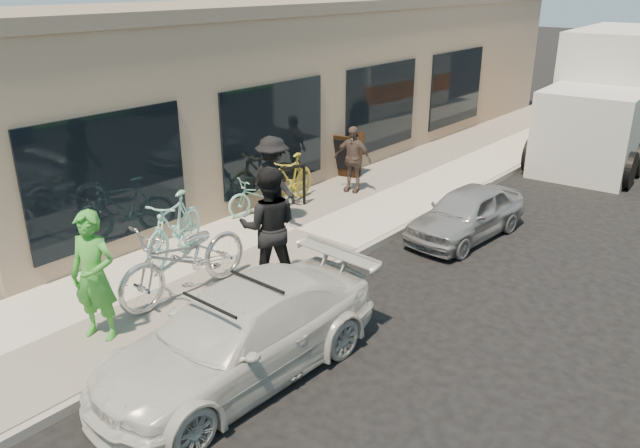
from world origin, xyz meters
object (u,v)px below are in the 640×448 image
Objects in this scene: bystander_b at (352,159)px; sandwich_board at (347,155)px; sedan_silver at (467,213)px; moving_truck at (615,100)px; man_standing at (269,227)px; bike_rack at (292,182)px; woman_rider at (94,276)px; cruiser_bike_c at (290,180)px; bystander_a at (273,181)px; tandem_bike at (185,258)px; sedan_white at (239,335)px; cruiser_bike_b at (261,195)px; cruiser_bike_a at (174,227)px.

sandwich_board is at bearing 119.54° from bystander_b.
sedan_silver is 0.41× the size of moving_truck.
moving_truck reaches higher than sandwich_board.
man_standing reaches higher than sedan_silver.
sandwich_board is at bearing -124.04° from moving_truck.
bike_rack is 3.58m from man_standing.
woman_rider is (1.46, -5.50, 0.36)m from bike_rack.
cruiser_bike_c is (-3.77, -9.49, -0.83)m from moving_truck.
bystander_a is (0.38, -0.96, 0.34)m from bike_rack.
man_standing is (0.66, 2.65, 0.06)m from woman_rider.
bystander_a is (-1.74, 1.89, -0.07)m from man_standing.
woman_rider is 5.87m from cruiser_bike_c.
tandem_bike is (1.89, -6.49, 0.07)m from sandwich_board.
woman_rider is at bearing -90.60° from sandwich_board.
sandwich_board is 3.58m from bystander_a.
sedan_white is (3.43, -4.76, -0.11)m from bike_rack.
moving_truck reaches higher than bike_rack.
woman_rider reaches higher than cruiser_bike_c.
woman_rider is 1.20× the size of cruiser_bike_b.
cruiser_bike_a reaches higher than bike_rack.
tandem_bike is 1.37m from man_standing.
sandwich_board is 0.55× the size of man_standing.
cruiser_bike_b is (-1.73, 4.82, -0.51)m from woman_rider.
cruiser_bike_c reaches higher than sedan_silver.
cruiser_bike_c is (-0.16, 0.12, -0.02)m from bike_rack.
bike_rack is 0.31× the size of sedan_silver.
bystander_b reaches higher than cruiser_bike_b.
sedan_silver is at bearing 5.68° from cruiser_bike_c.
sedan_silver is 3.81m from bystander_a.
bike_rack is 0.22× the size of sedan_white.
bystander_a is at bearing -111.21° from moving_truck.
moving_truck reaches higher than sedan_silver.
cruiser_bike_a is at bearing 149.39° from tandem_bike.
cruiser_bike_c reaches higher than bike_rack.
sandwich_board is (-0.47, 2.50, -0.00)m from bike_rack.
cruiser_bike_b is at bearing -114.85° from moving_truck.
sedan_silver is 1.24× the size of tandem_bike.
bystander_b is at bearing 101.81° from tandem_bike.
cruiser_bike_b is 1.00× the size of bystander_b.
moving_truck is at bearing 91.75° from sedan_white.
sedan_white is 14.41m from moving_truck.
tandem_bike is 4.40m from cruiser_bike_c.
bystander_a is (0.85, -3.47, 0.34)m from sandwich_board.
sandwich_board is 4.15m from sedan_silver.
sedan_white reaches higher than sedan_silver.
tandem_bike is 1.22× the size of man_standing.
bystander_b is (-3.15, 0.49, 0.41)m from sedan_silver.
tandem_bike is at bearing -103.34° from moving_truck.
sedan_white is 2.13× the size of man_standing.
cruiser_bike_c is (-0.33, 3.34, -0.03)m from cruiser_bike_a.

